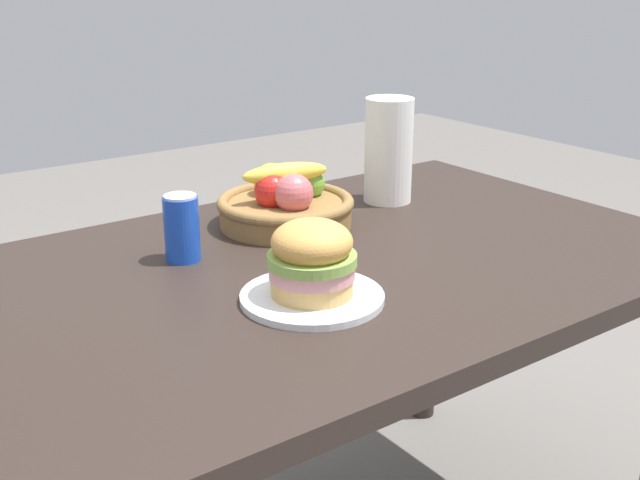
{
  "coord_description": "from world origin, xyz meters",
  "views": [
    {
      "loc": [
        -0.84,
        -1.11,
        1.28
      ],
      "look_at": [
        -0.06,
        -0.04,
        0.81
      ],
      "focal_mm": 44.25,
      "sensor_mm": 36.0,
      "label": 1
    }
  ],
  "objects_px": {
    "plate": "(312,297)",
    "soda_can": "(182,228)",
    "paper_towel_roll": "(389,150)",
    "sandwich": "(312,258)",
    "fruit_basket": "(286,203)"
  },
  "relations": [
    {
      "from": "sandwich",
      "to": "fruit_basket",
      "type": "xyz_separation_m",
      "value": [
        0.19,
        0.36,
        -0.03
      ]
    },
    {
      "from": "plate",
      "to": "soda_can",
      "type": "relative_size",
      "value": 1.9
    },
    {
      "from": "sandwich",
      "to": "paper_towel_roll",
      "type": "bearing_deg",
      "value": 37.49
    },
    {
      "from": "sandwich",
      "to": "paper_towel_roll",
      "type": "relative_size",
      "value": 0.61
    },
    {
      "from": "sandwich",
      "to": "paper_towel_roll",
      "type": "distance_m",
      "value": 0.6
    },
    {
      "from": "sandwich",
      "to": "soda_can",
      "type": "xyz_separation_m",
      "value": [
        -0.09,
        0.3,
        -0.01
      ]
    },
    {
      "from": "soda_can",
      "to": "fruit_basket",
      "type": "distance_m",
      "value": 0.28
    },
    {
      "from": "fruit_basket",
      "to": "paper_towel_roll",
      "type": "xyz_separation_m",
      "value": [
        0.29,
        0.01,
        0.07
      ]
    },
    {
      "from": "paper_towel_roll",
      "to": "sandwich",
      "type": "bearing_deg",
      "value": -142.51
    },
    {
      "from": "plate",
      "to": "fruit_basket",
      "type": "bearing_deg",
      "value": 62.5
    },
    {
      "from": "plate",
      "to": "paper_towel_roll",
      "type": "distance_m",
      "value": 0.61
    },
    {
      "from": "fruit_basket",
      "to": "paper_towel_roll",
      "type": "distance_m",
      "value": 0.3
    },
    {
      "from": "soda_can",
      "to": "paper_towel_roll",
      "type": "xyz_separation_m",
      "value": [
        0.56,
        0.07,
        0.06
      ]
    },
    {
      "from": "sandwich",
      "to": "soda_can",
      "type": "height_order",
      "value": "sandwich"
    },
    {
      "from": "paper_towel_roll",
      "to": "plate",
      "type": "bearing_deg",
      "value": -142.51
    }
  ]
}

